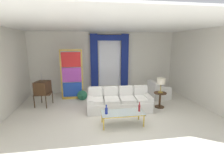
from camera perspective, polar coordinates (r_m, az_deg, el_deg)
name	(u,v)px	position (r m, az deg, el deg)	size (l,w,h in m)	color
ground_plane	(114,115)	(6.01, 0.60, -11.72)	(16.00, 16.00, 0.00)	silver
wall_rear	(104,62)	(8.57, -2.82, 6.01)	(8.00, 0.12, 3.00)	white
wall_left	(3,73)	(6.67, -33.20, 2.14)	(0.12, 7.00, 3.00)	white
wall_right	(201,68)	(7.61, 28.14, 3.74)	(0.12, 7.00, 3.00)	white
ceiling_slab	(110,27)	(6.29, -0.62, 17.56)	(8.00, 7.60, 0.04)	white
curtained_window	(110,58)	(8.41, -0.83, 7.56)	(2.00, 0.17, 2.70)	white
couch_white_long	(119,102)	(6.36, 2.37, -7.36)	(2.38, 1.03, 0.86)	white
coffee_table	(122,113)	(5.20, 3.56, -11.24)	(1.28, 0.57, 0.41)	silver
bottle_blue_decanter	(139,108)	(5.26, 9.28, -9.26)	(0.06, 0.06, 0.30)	maroon
bottle_crystal_tall	(106,110)	(5.01, -1.95, -10.28)	(0.08, 0.08, 0.29)	navy
vintage_tv	(43,88)	(7.14, -22.58, -2.55)	(0.64, 0.70, 1.35)	#472D19
armchair_white	(158,92)	(7.89, 15.32, -3.98)	(0.89, 0.89, 0.80)	white
stained_glass_divider	(72,76)	(7.54, -13.52, 1.39)	(0.95, 0.05, 2.20)	gold
peacock_figurine	(82,96)	(7.42, -10.13, -5.30)	(0.44, 0.60, 0.50)	beige
round_side_table	(160,98)	(6.80, 16.01, -6.07)	(0.48, 0.48, 0.59)	#472D19
table_lamp_brass	(161,82)	(6.62, 16.36, -0.54)	(0.32, 0.32, 0.57)	#B29338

